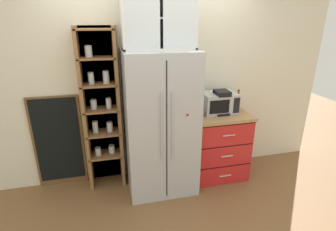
{
  "coord_description": "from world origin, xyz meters",
  "views": [
    {
      "loc": [
        -0.61,
        -2.89,
        2.07
      ],
      "look_at": [
        0.1,
        0.0,
        0.96
      ],
      "focal_mm": 28.0,
      "sensor_mm": 36.0,
      "label": 1
    }
  ],
  "objects_px": {
    "mug_sage": "(200,113)",
    "bottle_clear": "(218,102)",
    "coffee_maker": "(221,102)",
    "bottle_amber": "(238,101)",
    "refrigerator": "(160,123)",
    "microwave": "(219,103)",
    "chalkboard_menu": "(59,142)"
  },
  "relations": [
    {
      "from": "microwave",
      "to": "bottle_clear",
      "type": "distance_m",
      "value": 0.04
    },
    {
      "from": "mug_sage",
      "to": "chalkboard_menu",
      "type": "height_order",
      "value": "chalkboard_menu"
    },
    {
      "from": "microwave",
      "to": "coffee_maker",
      "type": "height_order",
      "value": "coffee_maker"
    },
    {
      "from": "refrigerator",
      "to": "mug_sage",
      "type": "height_order",
      "value": "refrigerator"
    },
    {
      "from": "microwave",
      "to": "chalkboard_menu",
      "type": "height_order",
      "value": "chalkboard_menu"
    },
    {
      "from": "refrigerator",
      "to": "chalkboard_menu",
      "type": "bearing_deg",
      "value": 165.37
    },
    {
      "from": "mug_sage",
      "to": "bottle_amber",
      "type": "height_order",
      "value": "bottle_amber"
    },
    {
      "from": "coffee_maker",
      "to": "bottle_amber",
      "type": "height_order",
      "value": "coffee_maker"
    },
    {
      "from": "chalkboard_menu",
      "to": "refrigerator",
      "type": "bearing_deg",
      "value": -14.63
    },
    {
      "from": "coffee_maker",
      "to": "chalkboard_menu",
      "type": "xyz_separation_m",
      "value": [
        -2.06,
        0.26,
        -0.46
      ]
    },
    {
      "from": "mug_sage",
      "to": "coffee_maker",
      "type": "bearing_deg",
      "value": 12.87
    },
    {
      "from": "bottle_clear",
      "to": "chalkboard_menu",
      "type": "relative_size",
      "value": 0.25
    },
    {
      "from": "bottle_amber",
      "to": "chalkboard_menu",
      "type": "distance_m",
      "value": 2.37
    },
    {
      "from": "microwave",
      "to": "bottle_amber",
      "type": "relative_size",
      "value": 1.56
    },
    {
      "from": "microwave",
      "to": "coffee_maker",
      "type": "distance_m",
      "value": 0.05
    },
    {
      "from": "microwave",
      "to": "coffee_maker",
      "type": "bearing_deg",
      "value": -83.5
    },
    {
      "from": "coffee_maker",
      "to": "mug_sage",
      "type": "bearing_deg",
      "value": -167.13
    },
    {
      "from": "microwave",
      "to": "bottle_clear",
      "type": "bearing_deg",
      "value": 82.82
    },
    {
      "from": "coffee_maker",
      "to": "bottle_clear",
      "type": "height_order",
      "value": "coffee_maker"
    },
    {
      "from": "coffee_maker",
      "to": "mug_sage",
      "type": "xyz_separation_m",
      "value": [
        -0.3,
        -0.07,
        -0.11
      ]
    },
    {
      "from": "microwave",
      "to": "bottle_clear",
      "type": "xyz_separation_m",
      "value": [
        0.0,
        0.04,
        0.0
      ]
    },
    {
      "from": "chalkboard_menu",
      "to": "microwave",
      "type": "bearing_deg",
      "value": -5.93
    },
    {
      "from": "microwave",
      "to": "mug_sage",
      "type": "bearing_deg",
      "value": -159.5
    },
    {
      "from": "refrigerator",
      "to": "bottle_amber",
      "type": "xyz_separation_m",
      "value": [
        1.08,
        0.12,
        0.16
      ]
    },
    {
      "from": "coffee_maker",
      "to": "bottle_amber",
      "type": "distance_m",
      "value": 0.28
    },
    {
      "from": "mug_sage",
      "to": "refrigerator",
      "type": "bearing_deg",
      "value": -179.97
    },
    {
      "from": "mug_sage",
      "to": "bottle_clear",
      "type": "bearing_deg",
      "value": 26.3
    },
    {
      "from": "chalkboard_menu",
      "to": "mug_sage",
      "type": "bearing_deg",
      "value": -10.46
    },
    {
      "from": "mug_sage",
      "to": "bottle_amber",
      "type": "bearing_deg",
      "value": 11.72
    },
    {
      "from": "refrigerator",
      "to": "bottle_amber",
      "type": "height_order",
      "value": "refrigerator"
    },
    {
      "from": "microwave",
      "to": "mug_sage",
      "type": "height_order",
      "value": "microwave"
    },
    {
      "from": "microwave",
      "to": "refrigerator",
      "type": "bearing_deg",
      "value": -172.18
    }
  ]
}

